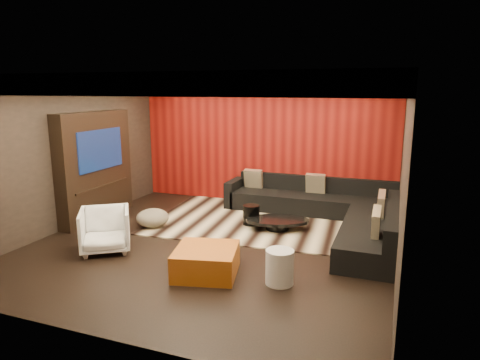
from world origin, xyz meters
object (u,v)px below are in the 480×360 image
at_px(sectional_sofa, 330,212).
at_px(armchair, 105,230).
at_px(drum_stool, 251,215).
at_px(orange_ottoman, 206,261).
at_px(white_side_table, 280,267).
at_px(coffee_table, 277,224).

bearing_deg(sectional_sofa, armchair, -140.16).
height_order(drum_stool, orange_ottoman, drum_stool).
xyz_separation_m(drum_stool, sectional_sofa, (1.45, 0.60, 0.05)).
height_order(drum_stool, armchair, armchair).
xyz_separation_m(drum_stool, white_side_table, (1.21, -2.31, 0.03)).
xyz_separation_m(orange_ottoman, sectional_sofa, (1.32, 2.97, 0.07)).
bearing_deg(drum_stool, sectional_sofa, 22.49).
relative_size(coffee_table, drum_stool, 3.08).
bearing_deg(drum_stool, orange_ottoman, -87.00).
distance_m(coffee_table, armchair, 3.14).
bearing_deg(white_side_table, sectional_sofa, 85.32).
height_order(white_side_table, armchair, armchair).
height_order(armchair, sectional_sofa, sectional_sofa).
bearing_deg(coffee_table, armchair, -139.77).
xyz_separation_m(orange_ottoman, armchair, (-1.95, 0.24, 0.17)).
bearing_deg(drum_stool, coffee_table, -10.91).
bearing_deg(sectional_sofa, white_side_table, -94.68).
bearing_deg(sectional_sofa, coffee_table, -141.23).
height_order(white_side_table, orange_ottoman, white_side_table).
xyz_separation_m(armchair, sectional_sofa, (3.27, 2.73, -0.10)).
bearing_deg(coffee_table, white_side_table, -73.71).
xyz_separation_m(drum_stool, orange_ottoman, (0.12, -2.37, -0.02)).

